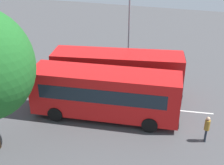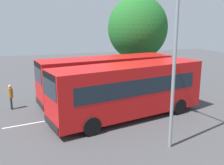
{
  "view_description": "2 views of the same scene",
  "coord_description": "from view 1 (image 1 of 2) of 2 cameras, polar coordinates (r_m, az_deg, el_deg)",
  "views": [
    {
      "loc": [
        5.53,
        -18.01,
        11.29
      ],
      "look_at": [
        -0.35,
        -0.43,
        2.0
      ],
      "focal_mm": 47.17,
      "sensor_mm": 36.0,
      "label": 1
    },
    {
      "loc": [
        5.47,
        15.65,
        5.79
      ],
      "look_at": [
        -0.02,
        0.44,
        2.02
      ],
      "focal_mm": 40.86,
      "sensor_mm": 36.0,
      "label": 2
    }
  ],
  "objects": [
    {
      "name": "bus_center_left",
      "position": [
        22.76,
        1.12,
        2.11
      ],
      "size": [
        10.21,
        4.33,
        3.37
      ],
      "rotation": [
        0.0,
        0.0,
        0.19
      ],
      "color": "red",
      "rests_on": "ground"
    },
    {
      "name": "pedestrian",
      "position": [
        18.67,
        17.92,
        -8.22
      ],
      "size": [
        0.32,
        0.32,
        1.74
      ],
      "rotation": [
        0.0,
        0.0,
        3.13
      ],
      "color": "#232833",
      "rests_on": "ground"
    },
    {
      "name": "street_lamp",
      "position": [
        25.46,
        3.3,
        11.98
      ],
      "size": [
        0.6,
        2.72,
        8.49
      ],
      "rotation": [
        0.0,
        0.0,
        -1.41
      ],
      "color": "gray",
      "rests_on": "ground"
    },
    {
      "name": "bus_far_left",
      "position": [
        19.68,
        -1.31,
        -2.04
      ],
      "size": [
        10.15,
        3.68,
        3.37
      ],
      "rotation": [
        0.0,
        0.0,
        0.12
      ],
      "color": "red",
      "rests_on": "ground"
    },
    {
      "name": "ground_plane",
      "position": [
        21.96,
        1.23,
        -4.33
      ],
      "size": [
        67.71,
        67.71,
        0.0
      ],
      "primitive_type": "plane",
      "color": "#424244"
    },
    {
      "name": "lane_stripe_outer_left",
      "position": [
        21.96,
        1.23,
        -4.32
      ],
      "size": [
        13.55,
        2.0,
        0.01
      ],
      "primitive_type": "cube",
      "rotation": [
        0.0,
        0.0,
        0.14
      ],
      "color": "silver",
      "rests_on": "ground"
    }
  ]
}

